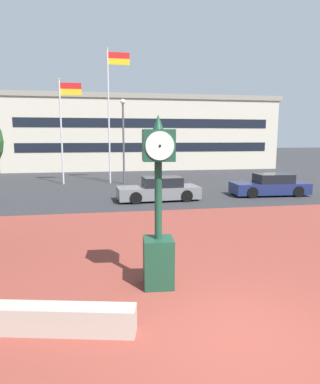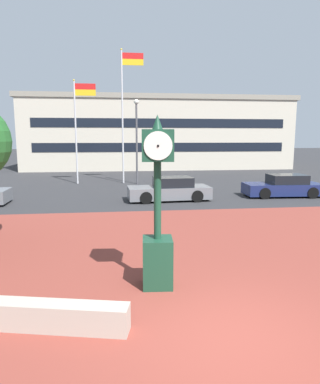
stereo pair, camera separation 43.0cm
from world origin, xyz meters
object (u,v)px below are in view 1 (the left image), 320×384
object	(u,v)px
flagpole_secondary	(111,107)
civic_building	(140,133)
flagpole_primary	(63,123)
street_lamp_post	(123,132)
car_street_mid	(270,186)
car_street_near	(159,190)
street_clock	(158,215)

from	to	relation	value
flagpole_secondary	civic_building	xyz separation A→B (m)	(3.93, 15.29, -1.74)
flagpole_primary	street_lamp_post	size ratio (longest dim) A/B	1.23
flagpole_primary	civic_building	world-z (taller)	civic_building
car_street_mid	flagpole_primary	size ratio (longest dim) A/B	0.60
flagpole_primary	civic_building	distance (m)	16.96
car_street_near	flagpole_primary	size ratio (longest dim) A/B	0.60
flagpole_secondary	civic_building	size ratio (longest dim) A/B	0.33
car_street_near	flagpole_secondary	size ratio (longest dim) A/B	0.47
street_lamp_post	civic_building	bearing A→B (deg)	79.08
flagpole_secondary	civic_building	distance (m)	15.88
street_clock	flagpole_primary	xyz separation A→B (m)	(-3.76, 18.39, 2.75)
street_clock	car_street_near	bearing A→B (deg)	84.22
car_street_mid	street_lamp_post	xyz separation A→B (m)	(-8.21, 6.44, 3.20)
street_clock	car_street_mid	xyz separation A→B (m)	(8.68, 11.25, -1.11)
street_clock	flagpole_secondary	distance (m)	18.81
car_street_near	street_clock	bearing A→B (deg)	166.76
car_street_near	street_lamp_post	distance (m)	7.75
street_clock	flagpole_secondary	bearing A→B (deg)	95.33
flagpole_secondary	street_lamp_post	xyz separation A→B (m)	(0.84, -0.69, -1.85)
civic_building	car_street_mid	bearing A→B (deg)	-77.12
flagpole_secondary	car_street_near	bearing A→B (deg)	-73.42
flagpole_primary	street_clock	bearing A→B (deg)	-78.44
street_clock	car_street_near	size ratio (longest dim) A/B	0.86
car_street_near	car_street_mid	world-z (taller)	same
car_street_near	street_lamp_post	world-z (taller)	street_lamp_post
car_street_mid	civic_building	xyz separation A→B (m)	(-5.13, 22.43, 3.31)
street_clock	flagpole_primary	distance (m)	18.97
civic_building	street_lamp_post	distance (m)	16.28
car_street_near	car_street_mid	size ratio (longest dim) A/B	1.00
car_street_near	flagpole_primary	bearing A→B (deg)	33.33
street_clock	flagpole_primary	world-z (taller)	flagpole_primary
car_street_near	flagpole_secondary	world-z (taller)	flagpole_secondary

